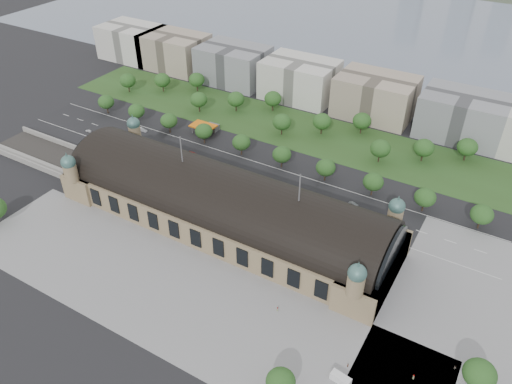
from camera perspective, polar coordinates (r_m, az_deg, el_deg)
The scene contains 61 objects.
ground at distance 218.50m, azimuth -3.67°, elevation -3.60°, with size 900.00×900.00×0.00m, color black.
station at distance 212.17m, azimuth -3.77°, elevation -1.45°, with size 150.00×48.40×44.30m.
track_cutting at distance 283.86m, azimuth -22.81°, elevation 3.68°, with size 70.00×24.00×3.10m.
plaza_south at distance 188.74m, azimuth -8.62°, elevation -11.84°, with size 190.00×48.00×0.12m, color gray.
plaza_east at distance 195.41m, azimuth 23.13°, elevation -13.06°, with size 56.00×100.00×0.12m, color gray.
road_slab at distance 253.05m, azimuth -2.69°, elevation 2.54°, with size 260.00×26.00×0.10m, color black.
grass_belt at distance 292.11m, azimuth 4.03°, elevation 7.33°, with size 300.00×45.00×0.10m, color #2D4B1E.
petrol_station at distance 287.67m, azimuth -5.47°, elevation 7.45°, with size 14.00×13.00×5.05m.
lake at distance 468.12m, azimuth 17.86°, elevation 16.82°, with size 700.00×320.00×0.08m, color slate.
office_0 at distance 401.64m, azimuth -13.93°, elevation 16.32°, with size 45.00×32.00×24.00m, color silver.
office_1 at distance 376.14m, azimuth -9.27°, elevation 15.58°, with size 45.00×32.00×24.00m, color tan.
office_2 at distance 348.13m, azimuth -2.60°, elevation 14.35°, with size 45.00×32.00×24.00m, color gray.
office_3 at distance 325.43m, azimuth 5.02°, elevation 12.69°, with size 45.00×32.00×24.00m, color silver.
office_4 at distance 309.22m, azimuth 13.48°, elevation 10.57°, with size 45.00×32.00×24.00m, color tan.
office_5 at distance 300.54m, azimuth 22.51°, elevation 8.03°, with size 45.00×32.00×24.00m, color gray.
tree_row_0 at distance 318.03m, azimuth -16.76°, elevation 9.83°, with size 9.60×9.60×11.52m.
tree_row_1 at distance 302.09m, azimuth -13.51°, elevation 8.99°, with size 9.60×9.60×11.52m.
tree_row_2 at distance 287.28m, azimuth -9.93°, elevation 8.03°, with size 9.60×9.60×11.52m.
tree_row_3 at distance 273.77m, azimuth -5.99°, elevation 6.93°, with size 9.60×9.60×11.52m.
tree_row_4 at distance 261.77m, azimuth -1.69°, elevation 5.69°, with size 9.60×9.60×11.52m.
tree_row_5 at distance 251.49m, azimuth 2.97°, elevation 4.30°, with size 9.60×9.60×11.52m.
tree_row_6 at distance 243.16m, azimuth 7.96°, elevation 2.77°, with size 9.60×9.60×11.52m.
tree_row_7 at distance 236.97m, azimuth 13.26°, elevation 1.13°, with size 9.60×9.60×11.52m.
tree_row_8 at distance 233.10m, azimuth 18.77°, elevation -0.59°, with size 9.60×9.60×11.52m.
tree_row_9 at distance 231.67m, azimuth 24.41°, elevation -2.35°, with size 9.60×9.60×11.52m.
tree_belt_0 at distance 343.27m, azimuth -14.46°, elevation 12.24°, with size 10.40×10.40×12.48m.
tree_belt_1 at distance 339.11m, azimuth -10.67°, elevation 12.46°, with size 10.40×10.40×12.48m.
tree_belt_2 at distance 336.41m, azimuth -6.79°, elevation 12.63°, with size 10.40×10.40×12.48m.
tree_belt_3 at distance 308.39m, azimuth -6.56°, elevation 10.45°, with size 10.40×10.40×12.48m.
tree_belt_4 at distance 307.30m, azimuth -2.31°, elevation 10.56°, with size 10.40×10.40×12.48m.
tree_belt_5 at distance 307.85m, azimuth 1.94°, elevation 10.62°, with size 10.40×10.40×12.48m.
tree_belt_6 at distance 280.84m, azimuth 2.98°, elevation 8.00°, with size 10.40×10.40×12.48m.
tree_belt_7 at distance 283.49m, azimuth 7.55°, elevation 8.01°, with size 10.40×10.40×12.48m.
tree_belt_8 at distance 287.87m, azimuth 12.02°, elevation 7.97°, with size 10.40×10.40×12.48m.
tree_belt_9 at distance 262.94m, azimuth 14.03°, elevation 4.86°, with size 10.40×10.40×12.48m.
tree_belt_10 at distance 269.81m, azimuth 18.65°, elevation 4.82°, with size 10.40×10.40×12.48m.
tree_belt_11 at distance 278.33m, azimuth 23.02°, elevation 4.75°, with size 10.40×10.40×12.48m.
tree_plaza_ne at distance 171.28m, azimuth 24.19°, elevation -18.44°, with size 10.00×10.00×11.69m.
tree_plaza_s at distance 157.28m, azimuth 2.83°, elevation -20.84°, with size 9.00×9.00×10.64m.
traffic_car_0 at distance 302.51m, azimuth -18.60°, elevation 6.65°, with size 1.52×3.77×1.29m, color white.
traffic_car_1 at distance 294.27m, azimuth -12.75°, elevation 6.90°, with size 1.69×4.85×1.60m, color #919399.
traffic_car_2 at distance 274.82m, azimuth -10.93°, elevation 4.96°, with size 2.42×5.26×1.46m, color black.
traffic_car_3 at distance 267.10m, azimuth -7.25°, elevation 4.38°, with size 1.99×4.88×1.42m, color maroon.
traffic_car_4 at distance 232.62m, azimuth 4.20°, elevation -0.62°, with size 1.81×4.50×1.53m, color #1A1741.
traffic_car_5 at distance 232.14m, azimuth 11.05°, elevation -1.37°, with size 1.57×4.49×1.48m, color slate.
traffic_car_6 at distance 222.76m, azimuth 15.47°, elevation -3.92°, with size 2.55×5.54×1.54m, color silver.
parked_car_0 at distance 273.60m, azimuth -14.82°, elevation 4.24°, with size 1.71×4.91×1.62m, color black.
parked_car_1 at distance 270.65m, azimuth -14.08°, elevation 3.98°, with size 2.35×5.10×1.42m, color maroon.
parked_car_2 at distance 268.41m, azimuth -12.35°, elevation 3.98°, with size 2.22×5.46×1.58m, color #172240.
parked_car_3 at distance 250.30m, azimuth -8.25°, elevation 1.95°, with size 1.66×4.12×1.40m, color #5C5E64.
parked_car_4 at distance 261.95m, azimuth -11.00°, elevation 3.32°, with size 1.66×4.76×1.57m, color white.
parked_car_5 at distance 248.11m, azimuth -6.04°, elevation 1.84°, with size 2.71×5.88×1.63m, color gray.
parked_car_6 at distance 256.07m, azimuth -8.75°, elevation 2.76°, with size 2.08×5.11×1.48m, color black.
bus_west at distance 234.27m, azimuth 1.57°, elevation 0.01°, with size 2.67×11.41×3.18m, color red.
bus_mid at distance 233.91m, azimuth 3.41°, elevation -0.07°, with size 2.87×12.27×3.42m, color silver.
bus_east at distance 225.23m, azimuth 6.23°, elevation -1.87°, with size 2.70×11.53×3.21m, color silver.
van_south at distance 166.35m, azimuth 9.54°, elevation -20.26°, with size 6.78×3.51×2.80m.
pedestrian_0 at distance 182.04m, azimuth 2.46°, elevation -13.23°, with size 0.84×0.48×1.72m, color gray.
pedestrian_1 at distance 170.09m, azimuth 10.45°, elevation -18.91°, with size 0.61×0.40×1.67m, color gray.
pedestrian_2 at distance 178.49m, azimuth 21.80°, elevation -18.13°, with size 0.90×0.52×1.85m, color gray.
pedestrian_5 at distance 172.20m, azimuth 17.56°, elevation -19.50°, with size 0.93×0.53×1.89m, color gray.
Camera 1 is at (97.89, -138.57, 137.68)m, focal length 35.00 mm.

